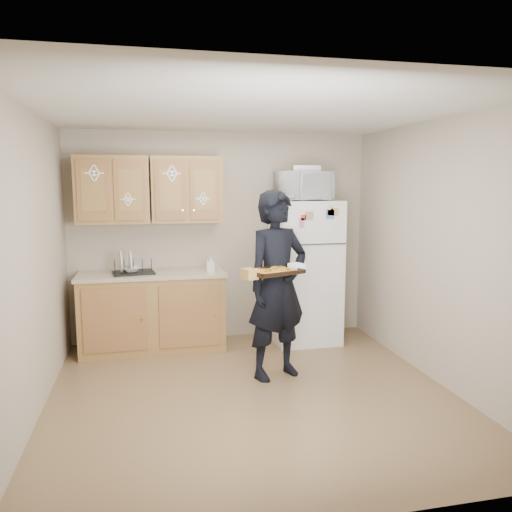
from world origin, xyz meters
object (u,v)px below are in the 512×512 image
at_px(refrigerator, 305,271).
at_px(baking_tray, 274,272).
at_px(dish_rack, 133,266).
at_px(person, 277,285).
at_px(microwave, 304,186).

xyz_separation_m(refrigerator, baking_tray, (-0.73, -1.32, 0.25)).
height_order(baking_tray, dish_rack, baking_tray).
xyz_separation_m(person, baking_tray, (-0.11, -0.28, 0.18)).
bearing_deg(dish_rack, baking_tray, -46.43).
bearing_deg(baking_tray, dish_rack, 112.21).
relative_size(person, baking_tray, 3.91).
bearing_deg(dish_rack, refrigerator, -0.45).
xyz_separation_m(microwave, dish_rack, (-1.95, 0.07, -0.88)).
distance_m(refrigerator, dish_rack, 2.00).
height_order(person, dish_rack, person).
xyz_separation_m(refrigerator, person, (-0.62, -1.04, 0.07)).
bearing_deg(person, baking_tray, -132.71).
xyz_separation_m(baking_tray, microwave, (0.68, 1.27, 0.77)).
distance_m(baking_tray, dish_rack, 1.85).
bearing_deg(refrigerator, baking_tray, -118.77).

